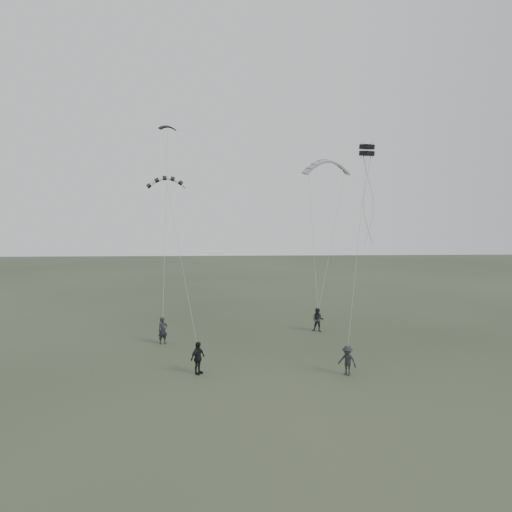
{
  "coord_description": "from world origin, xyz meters",
  "views": [
    {
      "loc": [
        -0.95,
        -31.3,
        10.02
      ],
      "look_at": [
        0.61,
        5.17,
        6.38
      ],
      "focal_mm": 35.0,
      "sensor_mm": 36.0,
      "label": 1
    }
  ],
  "objects_px": {
    "flyer_left": "(163,331)",
    "flyer_far": "(347,361)",
    "flyer_right": "(318,320)",
    "flyer_center": "(198,358)",
    "kite_dark_small": "(168,127)",
    "kite_striped": "(167,178)",
    "kite_pale_large": "(327,161)",
    "kite_box": "(367,150)"
  },
  "relations": [
    {
      "from": "flyer_center",
      "to": "flyer_far",
      "type": "bearing_deg",
      "value": -57.27
    },
    {
      "from": "kite_striped",
      "to": "kite_box",
      "type": "height_order",
      "value": "kite_box"
    },
    {
      "from": "flyer_far",
      "to": "kite_dark_small",
      "type": "bearing_deg",
      "value": 167.96
    },
    {
      "from": "kite_pale_large",
      "to": "kite_box",
      "type": "height_order",
      "value": "kite_pale_large"
    },
    {
      "from": "kite_dark_small",
      "to": "kite_box",
      "type": "height_order",
      "value": "kite_dark_small"
    },
    {
      "from": "flyer_center",
      "to": "kite_pale_large",
      "type": "bearing_deg",
      "value": 2.51
    },
    {
      "from": "flyer_far",
      "to": "kite_pale_large",
      "type": "distance_m",
      "value": 20.82
    },
    {
      "from": "kite_striped",
      "to": "kite_dark_small",
      "type": "bearing_deg",
      "value": 89.52
    },
    {
      "from": "flyer_right",
      "to": "flyer_far",
      "type": "xyz_separation_m",
      "value": [
        0.01,
        -10.45,
        -0.06
      ]
    },
    {
      "from": "flyer_left",
      "to": "flyer_center",
      "type": "height_order",
      "value": "flyer_center"
    },
    {
      "from": "flyer_right",
      "to": "kite_dark_small",
      "type": "bearing_deg",
      "value": 179.13
    },
    {
      "from": "flyer_right",
      "to": "flyer_center",
      "type": "xyz_separation_m",
      "value": [
        -8.89,
        -9.84,
        0.03
      ]
    },
    {
      "from": "kite_pale_large",
      "to": "flyer_far",
      "type": "bearing_deg",
      "value": -108.53
    },
    {
      "from": "flyer_center",
      "to": "flyer_far",
      "type": "xyz_separation_m",
      "value": [
        8.9,
        -0.61,
        -0.09
      ]
    },
    {
      "from": "kite_striped",
      "to": "kite_box",
      "type": "relative_size",
      "value": 3.71
    },
    {
      "from": "flyer_far",
      "to": "kite_dark_small",
      "type": "relative_size",
      "value": 1.19
    },
    {
      "from": "kite_dark_small",
      "to": "flyer_left",
      "type": "bearing_deg",
      "value": -118.47
    },
    {
      "from": "flyer_center",
      "to": "kite_box",
      "type": "xyz_separation_m",
      "value": [
        11.26,
        4.91,
        12.85
      ]
    },
    {
      "from": "flyer_right",
      "to": "kite_box",
      "type": "xyz_separation_m",
      "value": [
        2.38,
        -4.93,
        12.89
      ]
    },
    {
      "from": "kite_dark_small",
      "to": "flyer_center",
      "type": "bearing_deg",
      "value": -108.19
    },
    {
      "from": "flyer_left",
      "to": "kite_pale_large",
      "type": "height_order",
      "value": "kite_pale_large"
    },
    {
      "from": "flyer_far",
      "to": "kite_striped",
      "type": "height_order",
      "value": "kite_striped"
    },
    {
      "from": "flyer_left",
      "to": "flyer_far",
      "type": "height_order",
      "value": "flyer_left"
    },
    {
      "from": "flyer_far",
      "to": "kite_striped",
      "type": "bearing_deg",
      "value": -175.22
    },
    {
      "from": "kite_box",
      "to": "flyer_far",
      "type": "bearing_deg",
      "value": -146.3
    },
    {
      "from": "kite_pale_large",
      "to": "kite_striped",
      "type": "xyz_separation_m",
      "value": [
        -13.11,
        -8.3,
        -1.96
      ]
    },
    {
      "from": "flyer_far",
      "to": "kite_striped",
      "type": "xyz_separation_m",
      "value": [
        -11.53,
        7.79,
        11.16
      ]
    },
    {
      "from": "flyer_right",
      "to": "flyer_center",
      "type": "relative_size",
      "value": 0.96
    },
    {
      "from": "flyer_center",
      "to": "kite_box",
      "type": "relative_size",
      "value": 2.6
    },
    {
      "from": "flyer_right",
      "to": "kite_striped",
      "type": "distance_m",
      "value": 16.22
    },
    {
      "from": "flyer_far",
      "to": "kite_pale_large",
      "type": "xyz_separation_m",
      "value": [
        1.59,
        16.09,
        13.13
      ]
    },
    {
      "from": "flyer_right",
      "to": "kite_pale_large",
      "type": "height_order",
      "value": "kite_pale_large"
    },
    {
      "from": "flyer_far",
      "to": "kite_striped",
      "type": "relative_size",
      "value": 0.64
    },
    {
      "from": "kite_pale_large",
      "to": "kite_dark_small",
      "type": "bearing_deg",
      "value": 170.78
    },
    {
      "from": "kite_dark_small",
      "to": "kite_striped",
      "type": "xyz_separation_m",
      "value": [
        0.84,
        -7.41,
        -4.76
      ]
    },
    {
      "from": "flyer_left",
      "to": "kite_striped",
      "type": "xyz_separation_m",
      "value": [
        0.42,
        0.43,
        11.08
      ]
    },
    {
      "from": "flyer_center",
      "to": "flyer_far",
      "type": "distance_m",
      "value": 8.92
    },
    {
      "from": "flyer_right",
      "to": "kite_dark_small",
      "type": "xyz_separation_m",
      "value": [
        -12.35,
        4.74,
        15.87
      ]
    },
    {
      "from": "flyer_center",
      "to": "kite_box",
      "type": "distance_m",
      "value": 17.78
    },
    {
      "from": "kite_pale_large",
      "to": "flyer_left",
      "type": "bearing_deg",
      "value": -160.07
    },
    {
      "from": "kite_pale_large",
      "to": "kite_striped",
      "type": "relative_size",
      "value": 1.56
    },
    {
      "from": "flyer_left",
      "to": "kite_dark_small",
      "type": "distance_m",
      "value": 17.67
    }
  ]
}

